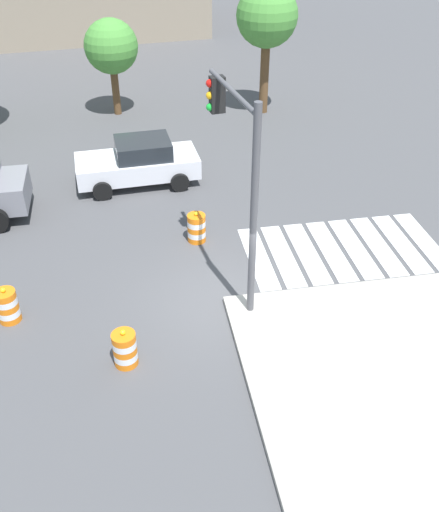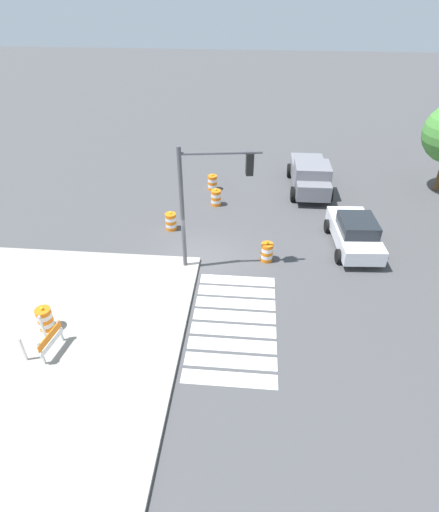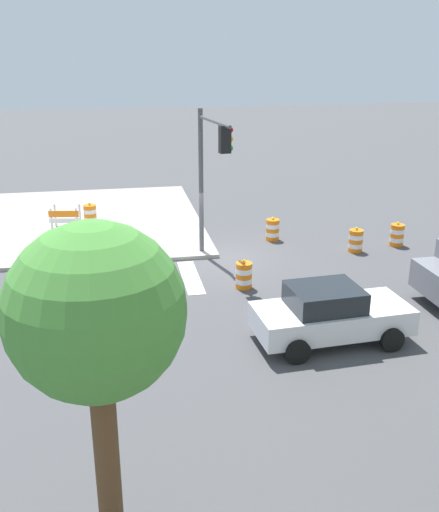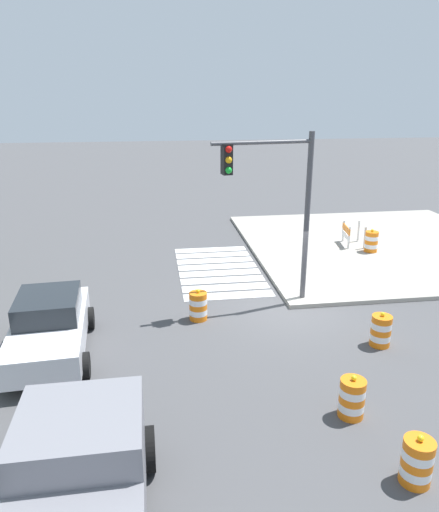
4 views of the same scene
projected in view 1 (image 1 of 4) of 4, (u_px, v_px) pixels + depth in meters
name	position (u px, v px, depth m)	size (l,w,h in m)	color
ground_plane	(223.00, 301.00, 15.24)	(120.00, 120.00, 0.00)	#474749
crosswalk_stripes	(343.00, 249.00, 17.25)	(5.85, 3.20, 0.02)	silver
sports_car	(139.00, 162.00, 20.34)	(4.41, 2.35, 1.63)	silver
traffic_barrel_near_corner	(7.00, 306.00, 14.38)	(0.56, 0.56, 1.02)	orange
traffic_barrel_crosswalk_end	(125.00, 349.00, 13.12)	(0.56, 0.56, 1.02)	orange
traffic_barrel_median_near	(197.00, 228.00, 17.40)	(0.56, 0.56, 1.02)	orange
traffic_light_pole	(237.00, 157.00, 13.48)	(0.77, 3.27, 5.50)	#4C4C51
street_tree_streetside_near	(267.00, 17.00, 24.20)	(2.64, 2.64, 5.54)	brown
street_tree_streetside_far	(111.00, 47.00, 24.67)	(2.33, 2.33, 4.19)	brown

